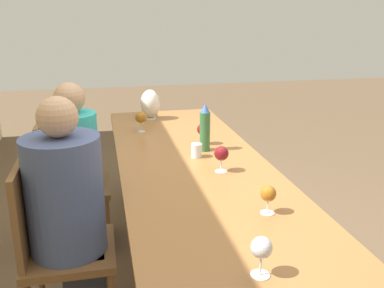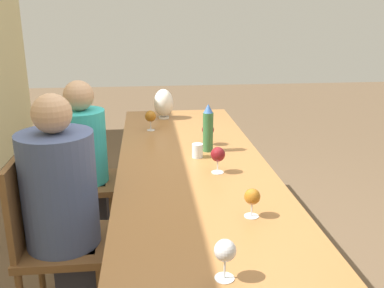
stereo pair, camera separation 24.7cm
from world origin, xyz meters
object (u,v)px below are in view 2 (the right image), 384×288
object	(u,v)px
vase	(164,103)
wine_glass_3	(208,130)
person_near	(64,207)
water_tumbler	(197,151)
wine_glass_4	(218,155)
person_far	(86,158)
chair_near	(50,236)
chair_far	(75,176)
wine_glass_1	(150,116)
water_bottle	(208,129)
wine_glass_2	(225,251)
wine_glass_0	(252,197)

from	to	relation	value
vase	wine_glass_3	xyz separation A→B (m)	(-0.74, -0.25, -0.03)
vase	wine_glass_3	size ratio (longest dim) A/B	1.69
person_near	water_tumbler	bearing A→B (deg)	-61.91
water_tumbler	wine_glass_4	xyz separation A→B (m)	(-0.26, -0.08, 0.06)
wine_glass_3	person_far	size ratio (longest dim) A/B	0.12
chair_near	chair_far	distance (m)	0.83
wine_glass_1	person_near	distance (m)	1.13
wine_glass_1	vase	bearing A→B (deg)	-17.49
water_bottle	wine_glass_3	xyz separation A→B (m)	(0.13, -0.02, -0.05)
wine_glass_4	chair_far	distance (m)	1.19
water_bottle	vase	bearing A→B (deg)	15.16
vase	water_tumbler	bearing A→B (deg)	-170.97
wine_glass_2	wine_glass_4	distance (m)	0.96
vase	chair_near	xyz separation A→B (m)	(-1.37, 0.65, -0.39)
wine_glass_0	chair_far	xyz separation A→B (m)	(1.23, 0.95, -0.35)
water_bottle	wine_glass_4	xyz separation A→B (m)	(-0.37, 0.00, -0.04)
water_bottle	chair_near	world-z (taller)	water_bottle
water_bottle	chair_far	bearing A→B (deg)	69.47
wine_glass_1	person_far	distance (m)	0.54
water_tumbler	wine_glass_4	world-z (taller)	wine_glass_4
wine_glass_3	chair_far	distance (m)	1.00
wine_glass_3	chair_near	xyz separation A→B (m)	(-0.62, 0.91, -0.36)
water_tumbler	vase	size ratio (longest dim) A/B	0.35
wine_glass_2	person_far	distance (m)	1.80
wine_glass_3	wine_glass_1	bearing A→B (deg)	43.16
water_tumbler	wine_glass_2	world-z (taller)	wine_glass_2
wine_glass_3	wine_glass_4	world-z (taller)	wine_glass_4
vase	person_near	size ratio (longest dim) A/B	0.19
water_tumbler	vase	distance (m)	1.00
wine_glass_3	chair_near	distance (m)	1.16
water_bottle	wine_glass_4	world-z (taller)	water_bottle
water_bottle	wine_glass_2	size ratio (longest dim) A/B	2.10
water_bottle	person_near	size ratio (longest dim) A/B	0.24
wine_glass_4	person_far	world-z (taller)	person_far
wine_glass_0	wine_glass_2	world-z (taller)	wine_glass_2
chair_near	wine_glass_1	bearing A→B (deg)	-28.06
vase	wine_glass_0	size ratio (longest dim) A/B	1.87
chair_near	person_near	size ratio (longest dim) A/B	0.74
wine_glass_0	wine_glass_3	bearing A→B (deg)	2.27
water_tumbler	person_near	world-z (taller)	person_near
water_tumbler	chair_near	distance (m)	0.95
water_bottle	chair_near	xyz separation A→B (m)	(-0.50, 0.89, -0.41)
water_tumbler	chair_far	xyz separation A→B (m)	(0.45, 0.81, -0.31)
water_tumbler	water_bottle	bearing A→B (deg)	-34.98
person_far	person_near	bearing A→B (deg)	-179.94
water_bottle	wine_glass_1	distance (m)	0.62
water_bottle	wine_glass_3	size ratio (longest dim) A/B	2.11
water_tumbler	wine_glass_2	distance (m)	1.21
vase	person_near	bearing A→B (deg)	157.51
water_tumbler	wine_glass_0	bearing A→B (deg)	-170.01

